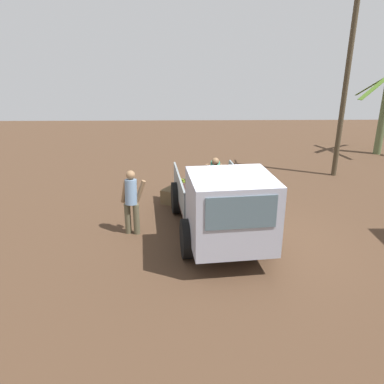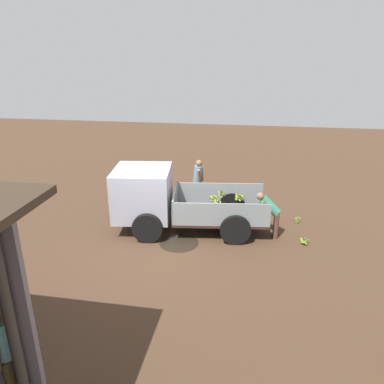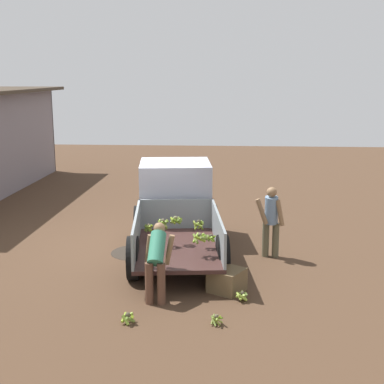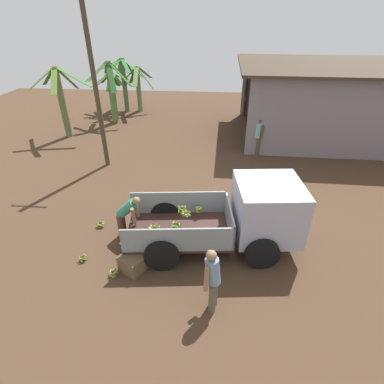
# 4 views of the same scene
# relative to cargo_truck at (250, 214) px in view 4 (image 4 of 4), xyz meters

# --- Properties ---
(ground) EXTENTS (36.00, 36.00, 0.00)m
(ground) POSITION_rel_cargo_truck_xyz_m (-0.03, 0.62, -1.02)
(ground) COLOR #493322
(mud_patch_0) EXTENTS (1.13, 1.13, 0.01)m
(mud_patch_0) POSITION_rel_cargo_truck_xyz_m (-0.81, 0.86, -1.02)
(mud_patch_0) COLOR #2D241B
(mud_patch_0) RESTS_ON ground
(cargo_truck) EXTENTS (4.73, 2.38, 1.91)m
(cargo_truck) POSITION_rel_cargo_truck_xyz_m (0.00, 0.00, 0.00)
(cargo_truck) COLOR #39211E
(cargo_truck) RESTS_ON ground
(warehouse_shed) EXTENTS (10.08, 7.24, 3.50)m
(warehouse_shed) POSITION_rel_cargo_truck_xyz_m (5.47, 9.19, 1.54)
(warehouse_shed) COLOR gray
(warehouse_shed) RESTS_ON ground
(utility_pole) EXTENTS (1.25, 0.18, 6.46)m
(utility_pole) POSITION_rel_cargo_truck_xyz_m (-5.57, 4.64, 2.28)
(utility_pole) COLOR #443927
(utility_pole) RESTS_ON ground
(banana_palm_0) EXTENTS (2.61, 2.24, 3.36)m
(banana_palm_0) POSITION_rel_cargo_truck_xyz_m (-7.00, 10.34, 0.77)
(banana_palm_0) COLOR #53773E
(banana_palm_0) RESTS_ON ground
(banana_palm_1) EXTENTS (2.89, 2.50, 3.44)m
(banana_palm_1) POSITION_rel_cargo_truck_xyz_m (-8.69, 7.79, 0.78)
(banana_palm_1) COLOR #58653F
(banana_palm_1) RESTS_ON ground
(banana_palm_2) EXTENTS (2.68, 2.32, 2.46)m
(banana_palm_2) POSITION_rel_cargo_truck_xyz_m (-7.67, 12.49, 0.40)
(banana_palm_2) COLOR #4C6941
(banana_palm_2) RESTS_ON ground
(banana_palm_3) EXTENTS (2.53, 2.48, 3.25)m
(banana_palm_3) POSITION_rel_cargo_truck_xyz_m (-6.88, 12.53, 0.75)
(banana_palm_3) COLOR #537041
(banana_palm_3) RESTS_ON ground
(banana_palm_4) EXTENTS (2.08, 3.13, 2.77)m
(banana_palm_4) POSITION_rel_cargo_truck_xyz_m (-6.05, 12.70, 0.46)
(banana_palm_4) COLOR #5E7A4A
(banana_palm_4) RESTS_ON ground
(person_foreground_visitor) EXTENTS (0.40, 0.67, 1.62)m
(person_foreground_visitor) POSITION_rel_cargo_truck_xyz_m (-0.93, -2.21, -0.13)
(person_foreground_visitor) COLOR brown
(person_foreground_visitor) RESTS_ON ground
(person_worker_loading) EXTENTS (0.73, 0.58, 1.36)m
(person_worker_loading) POSITION_rel_cargo_truck_xyz_m (-3.36, 0.03, -0.23)
(person_worker_loading) COLOR brown
(person_worker_loading) RESTS_ON ground
(person_bystander_near_shed) EXTENTS (0.43, 0.61, 1.70)m
(person_bystander_near_shed) POSITION_rel_cargo_truck_xyz_m (0.86, 6.25, -0.08)
(person_bystander_near_shed) COLOR #4D4020
(person_bystander_near_shed) RESTS_ON ground
(banana_bunch_on_ground_0) EXTENTS (0.24, 0.24, 0.20)m
(banana_bunch_on_ground_0) POSITION_rel_cargo_truck_xyz_m (-4.36, 0.39, -0.91)
(banana_bunch_on_ground_0) COLOR #423C2B
(banana_bunch_on_ground_0) RESTS_ON ground
(banana_bunch_on_ground_1) EXTENTS (0.22, 0.21, 0.19)m
(banana_bunch_on_ground_1) POSITION_rel_cargo_truck_xyz_m (-4.32, -1.07, -0.92)
(banana_bunch_on_ground_1) COLOR brown
(banana_bunch_on_ground_1) RESTS_ON ground
(banana_bunch_on_ground_2) EXTENTS (0.25, 0.23, 0.20)m
(banana_bunch_on_ground_2) POSITION_rel_cargo_truck_xyz_m (-3.36, -1.52, -0.91)
(banana_bunch_on_ground_2) COLOR #3F3929
(banana_bunch_on_ground_2) RESTS_ON ground
(wooden_crate_0) EXTENTS (0.79, 0.79, 0.44)m
(wooden_crate_0) POSITION_rel_cargo_truck_xyz_m (-2.91, -1.24, -0.80)
(wooden_crate_0) COLOR brown
(wooden_crate_0) RESTS_ON ground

